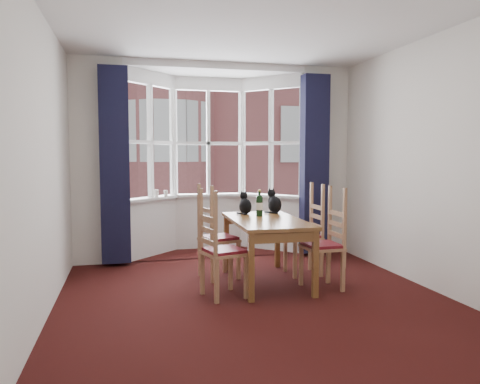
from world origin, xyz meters
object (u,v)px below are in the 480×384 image
object	(u,v)px
cat_right	(274,203)
wine_bottle	(259,205)
chair_left_far	(212,240)
chair_left_near	(216,253)
dining_table	(266,226)
candle_tall	(156,193)
cat_left	(245,205)
candle_short	(166,193)
chair_right_far	(310,236)
chair_right_near	(329,246)

from	to	relation	value
cat_right	wine_bottle	world-z (taller)	wine_bottle
chair_left_far	wine_bottle	size ratio (longest dim) A/B	2.84
chair_left_near	cat_right	world-z (taller)	cat_right
dining_table	candle_tall	bearing A→B (deg)	122.73
dining_table	cat_left	world-z (taller)	cat_left
dining_table	candle_short	world-z (taller)	candle_short
wine_bottle	candle_short	distance (m)	1.85
cat_left	candle_short	bearing A→B (deg)	124.12
chair_left_far	cat_left	size ratio (longest dim) A/B	3.09
cat_left	candle_short	size ratio (longest dim) A/B	3.09
cat_right	candle_short	distance (m)	1.82
wine_bottle	chair_left_far	bearing A→B (deg)	175.90
chair_left_near	dining_table	bearing A→B (deg)	33.64
chair_right_far	candle_tall	bearing A→B (deg)	139.40
chair_left_near	candle_tall	world-z (taller)	candle_tall
chair_right_far	wine_bottle	bearing A→B (deg)	178.48
chair_left_near	wine_bottle	size ratio (longest dim) A/B	2.84
chair_left_far	cat_right	bearing A→B (deg)	14.35
chair_right_far	candle_short	world-z (taller)	candle_short
chair_left_far	chair_right_far	world-z (taller)	same
chair_right_far	candle_short	xyz separation A→B (m)	(-1.66, 1.57, 0.45)
cat_right	candle_short	xyz separation A→B (m)	(-1.28, 1.29, 0.05)
chair_left_far	cat_left	xyz separation A→B (m)	(0.46, 0.20, 0.39)
chair_left_far	candle_tall	xyz separation A→B (m)	(-0.57, 1.48, 0.45)
cat_left	cat_right	world-z (taller)	cat_right
cat_right	candle_tall	distance (m)	1.90
chair_left_far	cat_left	bearing A→B (deg)	23.80
cat_right	chair_right_near	bearing A→B (deg)	-69.03
candle_short	dining_table	bearing A→B (deg)	-60.93
chair_right_near	dining_table	bearing A→B (deg)	147.54
cat_right	wine_bottle	size ratio (longest dim) A/B	1.01
chair_right_far	cat_left	bearing A→B (deg)	161.26
cat_right	chair_left_near	bearing A→B (deg)	-134.17
candle_short	candle_tall	bearing A→B (deg)	-167.81
cat_right	chair_right_far	bearing A→B (deg)	-36.00
chair_left_far	candle_short	world-z (taller)	candle_short
candle_tall	cat_left	bearing A→B (deg)	-51.28
chair_left_near	chair_right_far	xyz separation A→B (m)	(1.33, 0.70, 0.00)
chair_left_far	cat_right	world-z (taller)	cat_right
chair_left_near	cat_right	distance (m)	1.42
chair_right_near	chair_left_near	bearing A→B (deg)	-177.38
chair_left_far	cat_right	xyz separation A→B (m)	(0.85, 0.22, 0.40)
wine_bottle	candle_tall	xyz separation A→B (m)	(-1.14, 1.52, 0.03)
chair_right_near	wine_bottle	xyz separation A→B (m)	(-0.63, 0.66, 0.42)
cat_right	candle_short	world-z (taller)	cat_right
chair_left_near	chair_right_far	world-z (taller)	same
chair_right_far	cat_left	xyz separation A→B (m)	(-0.77, 0.26, 0.39)
chair_left_near	chair_right_far	bearing A→B (deg)	27.77
cat_left	wine_bottle	xyz separation A→B (m)	(0.12, -0.24, 0.03)
chair_right_far	candle_short	size ratio (longest dim) A/B	9.54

